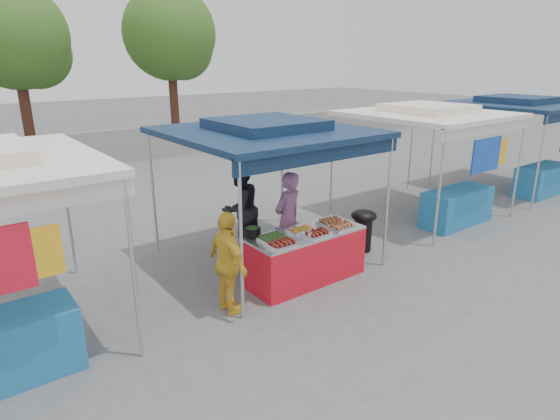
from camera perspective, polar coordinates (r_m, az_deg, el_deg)
ground_plane at (r=8.05m, az=2.61°, el=-8.19°), size 80.00×80.00×0.00m
back_wall at (r=17.42m, az=-21.34°, el=6.99°), size 40.00×0.25×1.20m
main_canopy at (r=8.08m, az=-1.61°, el=9.60°), size 3.20×3.20×2.57m
neighbor_stall_right at (r=11.17m, az=18.94°, el=6.97°), size 3.20×3.20×2.57m
neighbor_stall_far at (r=14.63m, az=27.94°, el=8.25°), size 3.20×3.20×2.57m
tree_1 at (r=18.81m, az=-29.20°, el=17.53°), size 3.55×3.50×6.01m
tree_2 at (r=20.72m, az=-12.96°, el=19.77°), size 3.73×3.71×6.37m
vendor_table at (r=7.80m, az=3.13°, el=-5.64°), size 2.00×0.80×0.85m
food_tray_fl at (r=7.06m, az=0.31°, el=-4.16°), size 0.42×0.30×0.07m
food_tray_fm at (r=7.49m, az=4.56°, el=-2.90°), size 0.42×0.30×0.07m
food_tray_fr at (r=7.85m, az=7.50°, el=-2.00°), size 0.42×0.30×0.07m
food_tray_bl at (r=7.31m, az=-0.99°, el=-3.38°), size 0.42×0.30×0.07m
food_tray_bm at (r=7.65m, az=2.57°, el=-2.40°), size 0.42×0.30×0.07m
food_tray_br at (r=8.06m, az=6.19°, el=-1.41°), size 0.42×0.30×0.07m
cooking_pot at (r=7.42m, az=-3.38°, el=-2.74°), size 0.26×0.26×0.15m
skewer_cup at (r=7.37m, az=3.67°, el=-3.14°), size 0.07×0.07×0.09m
wok_burner at (r=9.09m, az=10.11°, el=-1.99°), size 0.49×0.49×0.82m
crate_left at (r=8.02m, az=-2.00°, el=-6.99°), size 0.53×0.37×0.32m
crate_right at (r=8.64m, az=1.54°, el=-5.09°), size 0.54×0.38×0.32m
crate_stacked at (r=8.52m, az=1.56°, el=-3.13°), size 0.52×0.36×0.31m
vendor_woman at (r=8.23m, az=0.96°, el=-1.12°), size 0.69×0.53×1.70m
helper_man at (r=8.76m, az=-4.85°, el=0.20°), size 0.98×0.84×1.76m
customer_person at (r=6.73m, az=-6.33°, el=-6.51°), size 0.38×0.90×1.54m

